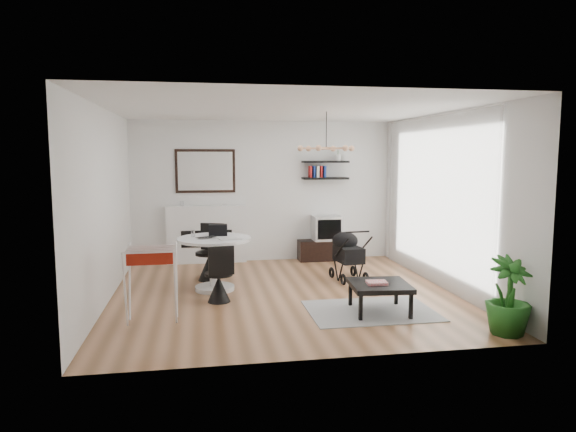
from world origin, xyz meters
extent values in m
plane|color=brown|center=(0.00, 0.00, 0.00)|extent=(5.00, 5.00, 0.00)
plane|color=white|center=(0.00, 0.00, 2.70)|extent=(5.00, 5.00, 0.00)
plane|color=white|center=(0.00, 2.50, 1.35)|extent=(5.00, 0.00, 5.00)
plane|color=white|center=(-2.50, 0.00, 1.35)|extent=(0.00, 5.00, 5.00)
plane|color=white|center=(2.50, 0.00, 1.35)|extent=(0.00, 5.00, 5.00)
cube|color=white|center=(2.40, 0.20, 1.35)|extent=(0.04, 3.60, 2.60)
cube|color=white|center=(-1.10, 2.42, 0.55)|extent=(1.50, 0.15, 1.10)
cube|color=black|center=(-1.10, 2.36, 0.48)|extent=(0.95, 0.06, 0.32)
cube|color=black|center=(-1.10, 2.48, 1.75)|extent=(1.12, 0.03, 0.82)
cube|color=white|center=(-1.10, 2.46, 1.75)|extent=(1.02, 0.01, 0.72)
cube|color=black|center=(1.20, 2.37, 1.60)|extent=(0.90, 0.25, 0.04)
cube|color=black|center=(1.20, 2.37, 1.92)|extent=(0.90, 0.25, 0.04)
cube|color=black|center=(1.20, 2.30, 0.20)|extent=(1.07, 0.37, 0.40)
cube|color=silver|center=(1.22, 2.30, 0.64)|extent=(0.54, 0.48, 0.48)
cube|color=black|center=(1.22, 2.07, 0.64)|extent=(0.46, 0.01, 0.38)
cylinder|color=white|center=(-1.01, 0.38, 0.03)|extent=(0.60, 0.60, 0.06)
cylinder|color=white|center=(-1.01, 0.38, 0.42)|extent=(0.15, 0.15, 0.70)
cylinder|color=white|center=(-1.01, 0.38, 0.79)|extent=(1.11, 1.11, 0.04)
imported|color=black|center=(-1.11, 0.29, 0.82)|extent=(0.35, 0.31, 0.02)
cube|color=black|center=(-0.94, 0.59, 0.90)|extent=(0.29, 0.18, 0.17)
cube|color=beige|center=(-0.78, 0.23, 0.81)|extent=(0.37, 0.33, 0.01)
cylinder|color=white|center=(-1.32, 0.53, 0.86)|extent=(0.06, 0.06, 0.10)
cylinder|color=black|center=(-1.08, 1.02, 0.45)|extent=(0.44, 0.44, 0.05)
cone|color=black|center=(-1.08, 1.02, 0.21)|extent=(0.36, 0.36, 0.42)
cube|color=black|center=(-1.02, 1.21, 0.70)|extent=(0.39, 0.17, 0.45)
cylinder|color=black|center=(-0.97, -0.27, 0.40)|extent=(0.39, 0.39, 0.04)
cone|color=black|center=(-0.97, -0.27, 0.19)|extent=(0.32, 0.32, 0.37)
cube|color=black|center=(-0.94, -0.44, 0.62)|extent=(0.35, 0.10, 0.40)
cube|color=maroon|center=(-1.81, -0.99, 0.83)|extent=(0.54, 0.32, 0.14)
cube|color=black|center=(1.18, 0.65, 0.43)|extent=(0.42, 0.58, 0.25)
ellipsoid|color=black|center=(1.16, 0.81, 0.63)|extent=(0.43, 0.43, 0.30)
cylinder|color=black|center=(1.22, 0.32, 0.85)|extent=(0.39, 0.07, 0.03)
torus|color=black|center=(0.96, 0.88, 0.08)|extent=(0.07, 0.19, 0.19)
torus|color=black|center=(1.35, 0.93, 0.08)|extent=(0.07, 0.19, 0.19)
torus|color=black|center=(1.02, 0.38, 0.08)|extent=(0.07, 0.19, 0.19)
torus|color=black|center=(1.41, 0.43, 0.08)|extent=(0.07, 0.19, 0.19)
cube|color=#9D9D9D|center=(0.99, -1.05, 0.01)|extent=(1.65, 1.19, 0.01)
cube|color=black|center=(1.08, -1.12, 0.36)|extent=(0.81, 0.81, 0.06)
cube|color=black|center=(0.73, -1.41, 0.17)|extent=(0.04, 0.04, 0.32)
cube|color=black|center=(1.37, -1.47, 0.17)|extent=(0.04, 0.04, 0.32)
cube|color=black|center=(0.79, -0.77, 0.17)|extent=(0.04, 0.04, 0.32)
cube|color=black|center=(1.43, -0.83, 0.17)|extent=(0.04, 0.04, 0.32)
cube|color=#DC373C|center=(1.02, -1.16, 0.41)|extent=(0.28, 0.23, 0.04)
imported|color=#20601B|center=(2.25, -2.14, 0.45)|extent=(0.59, 0.59, 0.90)
camera|label=1|loc=(-1.19, -7.34, 2.04)|focal=32.00mm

